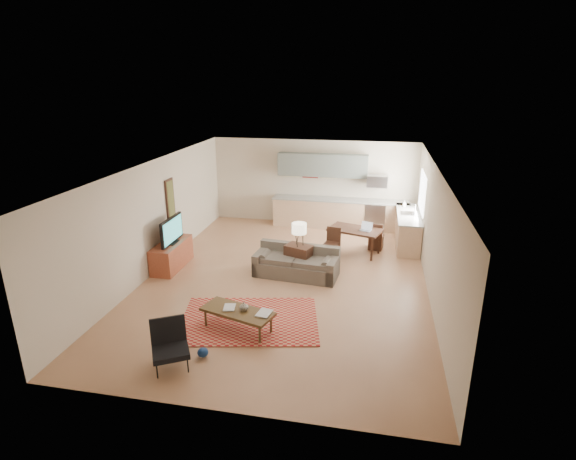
% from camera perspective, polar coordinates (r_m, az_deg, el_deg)
% --- Properties ---
extents(room, '(9.00, 9.00, 9.00)m').
position_cam_1_polar(room, '(10.20, -0.33, 0.52)').
color(room, '#A4714F').
rests_on(room, ground).
extents(kitchen_counter_back, '(4.26, 0.64, 0.92)m').
position_cam_1_polar(kitchen_counter_back, '(14.31, 6.57, 2.12)').
color(kitchen_counter_back, tan).
rests_on(kitchen_counter_back, ground).
extents(kitchen_counter_right, '(0.64, 2.26, 0.92)m').
position_cam_1_polar(kitchen_counter_right, '(13.18, 14.94, 0.10)').
color(kitchen_counter_right, tan).
rests_on(kitchen_counter_right, ground).
extents(kitchen_range, '(0.62, 0.62, 0.90)m').
position_cam_1_polar(kitchen_range, '(14.27, 10.97, 1.81)').
color(kitchen_range, '#A5A8AD').
rests_on(kitchen_range, ground).
extents(kitchen_microwave, '(0.62, 0.40, 0.35)m').
position_cam_1_polar(kitchen_microwave, '(14.01, 11.25, 6.13)').
color(kitchen_microwave, '#A5A8AD').
rests_on(kitchen_microwave, room).
extents(upper_cabinets, '(2.80, 0.34, 0.70)m').
position_cam_1_polar(upper_cabinets, '(14.16, 4.41, 8.22)').
color(upper_cabinets, slate).
rests_on(upper_cabinets, room).
extents(window_right, '(0.02, 1.40, 1.05)m').
position_cam_1_polar(window_right, '(12.91, 16.67, 4.60)').
color(window_right, white).
rests_on(window_right, room).
extents(wall_art_left, '(0.06, 0.42, 1.10)m').
position_cam_1_polar(wall_art_left, '(11.98, -14.70, 3.70)').
color(wall_art_left, olive).
rests_on(wall_art_left, room).
extents(triptych, '(1.70, 0.04, 0.50)m').
position_cam_1_polar(triptych, '(14.38, 2.86, 7.61)').
color(triptych, beige).
rests_on(triptych, room).
extents(rug, '(2.98, 2.34, 0.02)m').
position_cam_1_polar(rug, '(9.08, -4.93, -11.33)').
color(rug, maroon).
rests_on(rug, floor).
extents(sofa, '(2.15, 1.11, 0.72)m').
position_cam_1_polar(sofa, '(10.78, 1.04, -4.08)').
color(sofa, brown).
rests_on(sofa, floor).
extents(coffee_table, '(1.50, 0.94, 0.42)m').
position_cam_1_polar(coffee_table, '(8.71, -6.39, -11.28)').
color(coffee_table, '#453218').
rests_on(coffee_table, floor).
extents(book_a, '(0.32, 0.37, 0.03)m').
position_cam_1_polar(book_a, '(8.70, -8.17, -9.71)').
color(book_a, maroon).
rests_on(book_a, coffee_table).
extents(book_b, '(0.35, 0.41, 0.03)m').
position_cam_1_polar(book_b, '(8.49, -3.82, -10.35)').
color(book_b, navy).
rests_on(book_b, coffee_table).
extents(vase, '(0.25, 0.25, 0.18)m').
position_cam_1_polar(vase, '(8.55, -5.62, -9.61)').
color(vase, black).
rests_on(vase, coffee_table).
extents(armchair, '(0.92, 0.92, 0.77)m').
position_cam_1_polar(armchair, '(7.83, -14.75, -14.11)').
color(armchair, black).
rests_on(armchair, floor).
extents(tv_credenza, '(0.55, 1.42, 0.66)m').
position_cam_1_polar(tv_credenza, '(11.65, -14.54, -3.08)').
color(tv_credenza, brown).
rests_on(tv_credenza, floor).
extents(tv, '(0.11, 1.09, 0.66)m').
position_cam_1_polar(tv, '(11.40, -14.56, -0.04)').
color(tv, black).
rests_on(tv, tv_credenza).
extents(console_table, '(0.73, 0.60, 0.73)m').
position_cam_1_polar(console_table, '(10.91, 1.39, -3.76)').
color(console_table, '#321C13').
rests_on(console_table, floor).
extents(table_lamp, '(0.46, 0.46, 0.58)m').
position_cam_1_polar(table_lamp, '(10.67, 1.42, -0.52)').
color(table_lamp, beige).
rests_on(table_lamp, console_table).
extents(dining_table, '(1.54, 1.17, 0.69)m').
position_cam_1_polar(dining_table, '(12.29, 8.45, -1.39)').
color(dining_table, '#321C13').
rests_on(dining_table, floor).
extents(dining_chair_near, '(0.45, 0.46, 0.80)m').
position_cam_1_polar(dining_chair_near, '(11.89, 5.59, -1.68)').
color(dining_chair_near, '#321C13').
rests_on(dining_chair_near, floor).
extents(dining_chair_far, '(0.43, 0.45, 0.78)m').
position_cam_1_polar(dining_chair_far, '(12.68, 11.15, -0.69)').
color(dining_chair_far, '#321C13').
rests_on(dining_chair_far, floor).
extents(laptop, '(0.35, 0.30, 0.22)m').
position_cam_1_polar(laptop, '(12.04, 9.83, 0.42)').
color(laptop, '#A5A8AD').
rests_on(laptop, dining_table).
extents(soap_bottle, '(0.12, 0.12, 0.19)m').
position_cam_1_polar(soap_bottle, '(13.71, 14.56, 3.29)').
color(soap_bottle, beige).
rests_on(soap_bottle, kitchen_counter_right).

